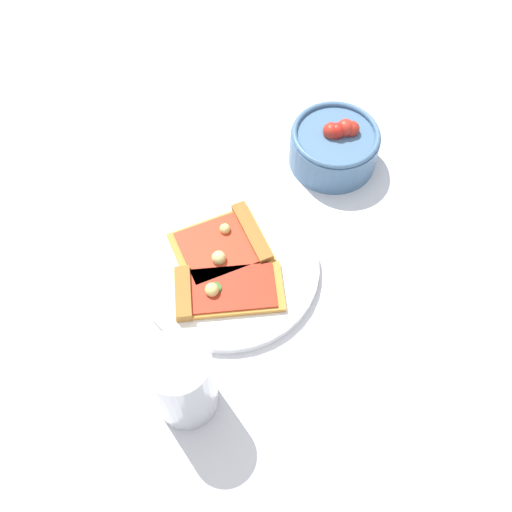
{
  "coord_description": "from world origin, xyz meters",
  "views": [
    {
      "loc": [
        0.15,
        -0.35,
        0.7
      ],
      "look_at": [
        0.02,
        0.03,
        0.03
      ],
      "focal_mm": 41.54,
      "sensor_mm": 36.0,
      "label": 1
    }
  ],
  "objects_px": {
    "pizza_slice_near": "(221,291)",
    "soda_glass": "(186,384)",
    "pizza_slice_far": "(227,245)",
    "plate": "(228,267)",
    "salad_bowl": "(334,146)"
  },
  "relations": [
    {
      "from": "salad_bowl",
      "to": "pizza_slice_far",
      "type": "bearing_deg",
      "value": -114.51
    },
    {
      "from": "pizza_slice_near",
      "to": "soda_glass",
      "type": "distance_m",
      "value": 0.15
    },
    {
      "from": "pizza_slice_near",
      "to": "pizza_slice_far",
      "type": "height_order",
      "value": "same"
    },
    {
      "from": "pizza_slice_near",
      "to": "soda_glass",
      "type": "height_order",
      "value": "soda_glass"
    },
    {
      "from": "plate",
      "to": "salad_bowl",
      "type": "bearing_deg",
      "value": 69.89
    },
    {
      "from": "pizza_slice_near",
      "to": "pizza_slice_far",
      "type": "xyz_separation_m",
      "value": [
        -0.02,
        0.07,
        0.0
      ]
    },
    {
      "from": "salad_bowl",
      "to": "soda_glass",
      "type": "xyz_separation_m",
      "value": [
        -0.06,
        -0.42,
        0.03
      ]
    },
    {
      "from": "plate",
      "to": "pizza_slice_far",
      "type": "bearing_deg",
      "value": 110.79
    },
    {
      "from": "pizza_slice_far",
      "to": "plate",
      "type": "bearing_deg",
      "value": -69.21
    },
    {
      "from": "pizza_slice_near",
      "to": "soda_glass",
      "type": "xyz_separation_m",
      "value": [
        0.01,
        -0.14,
        0.04
      ]
    },
    {
      "from": "salad_bowl",
      "to": "soda_glass",
      "type": "distance_m",
      "value": 0.42
    },
    {
      "from": "salad_bowl",
      "to": "soda_glass",
      "type": "bearing_deg",
      "value": -98.8
    },
    {
      "from": "plate",
      "to": "soda_glass",
      "type": "distance_m",
      "value": 0.19
    },
    {
      "from": "salad_bowl",
      "to": "soda_glass",
      "type": "relative_size",
      "value": 1.02
    },
    {
      "from": "soda_glass",
      "to": "salad_bowl",
      "type": "bearing_deg",
      "value": 81.2
    }
  ]
}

